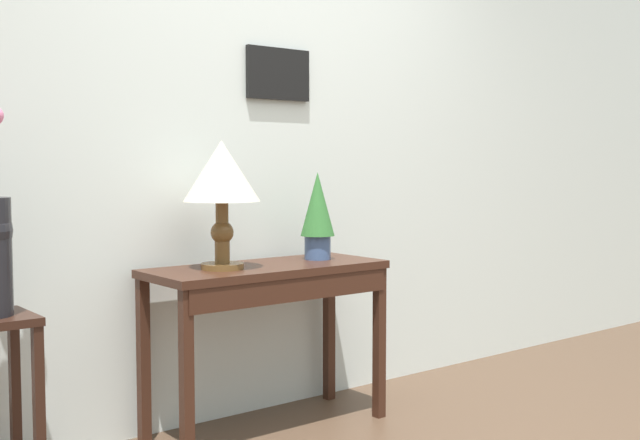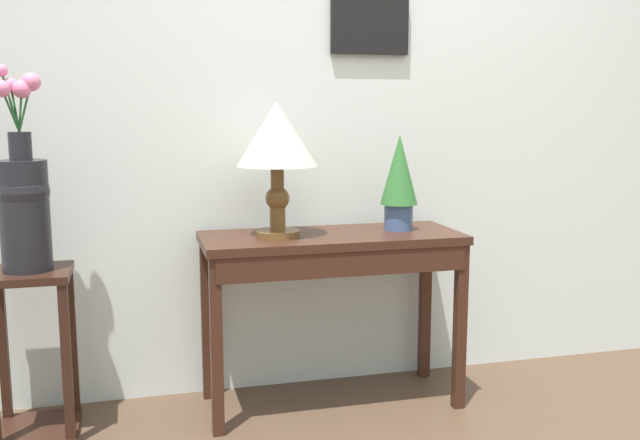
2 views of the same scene
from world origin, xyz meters
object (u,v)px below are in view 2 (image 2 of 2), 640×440
Objects in this scene: flower_vase_tall at (24,200)px; console_table at (333,261)px; table_lamp at (277,141)px; potted_plant_on_console at (399,178)px; pedestal_stand_left at (34,353)px.

console_table is at bearing -1.47° from flower_vase_tall.
console_table is 1.99× the size of table_lamp.
flower_vase_tall is at bearing 178.53° from console_table.
console_table is at bearing -6.00° from table_lamp.
table_lamp is at bearing -177.53° from potted_plant_on_console.
console_table is 0.45m from potted_plant_on_console.
table_lamp is at bearing -0.35° from pedestal_stand_left.
potted_plant_on_console is at bearing 0.63° from flower_vase_tall.
pedestal_stand_left is at bearing 178.56° from console_table.
flower_vase_tall is at bearing 83.79° from pedestal_stand_left.
pedestal_stand_left is 0.59m from flower_vase_tall.
table_lamp is 1.25m from pedestal_stand_left.
table_lamp is 0.56m from potted_plant_on_console.
flower_vase_tall is at bearing 179.61° from table_lamp.
table_lamp is 1.33× the size of potted_plant_on_console.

